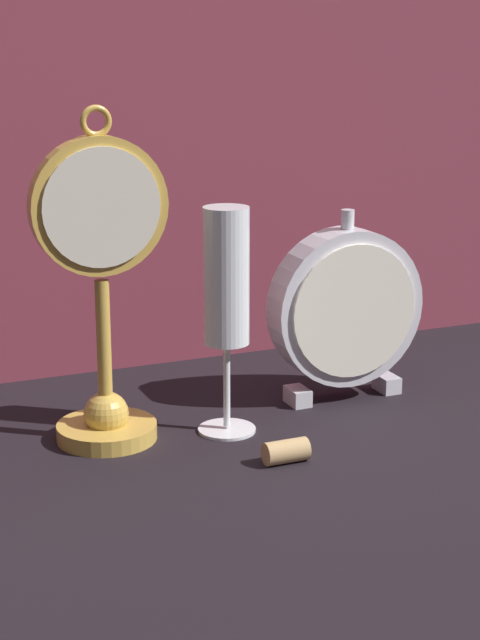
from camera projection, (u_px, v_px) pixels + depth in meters
ground_plane at (274, 460)px, 1.00m from camera, size 4.00×4.00×0.00m
fabric_backdrop_drape at (153, 31)px, 1.18m from camera, size 1.72×0.01×0.77m
pocket_watch_on_stand at (102, 299)px, 1.01m from camera, size 0.13×0.10×0.32m
mantel_clock_silver at (346, 308)px, 1.14m from camera, size 0.17×0.04×0.21m
champagne_flute at (226, 292)px, 1.03m from camera, size 0.06×0.06×0.23m
wine_cork at (286, 451)px, 0.99m from camera, size 0.04×0.02×0.02m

